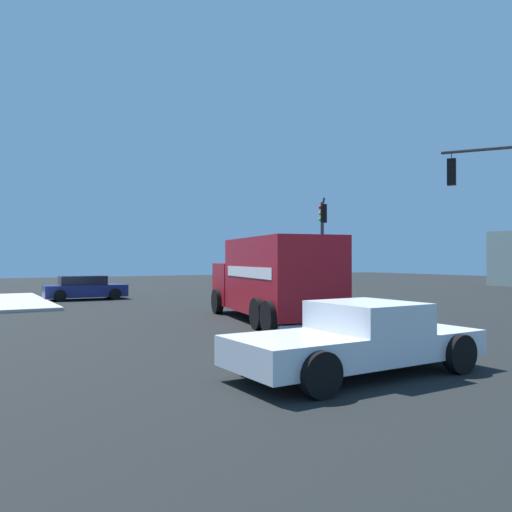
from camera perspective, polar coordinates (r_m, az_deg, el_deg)
The scene contains 5 objects.
ground_plane at distance 19.87m, azimuth 3.01°, elevation -6.77°, with size 100.00×100.00×0.00m, color black.
delivery_truck at distance 18.47m, azimuth 1.92°, elevation -2.50°, with size 7.99×4.08×2.96m.
traffic_light_secondary at distance 29.17m, azimuth 7.37°, elevation 2.47°, with size 3.31×2.44×5.56m.
pickup_white at distance 10.30m, azimuth 11.39°, elevation -8.67°, with size 2.36×5.25×1.38m.
sedan_navy at distance 29.94m, azimuth -18.40°, elevation -3.38°, with size 2.20×4.38×1.31m.
Camera 1 is at (16.56, -10.75, 2.22)m, focal length 36.20 mm.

